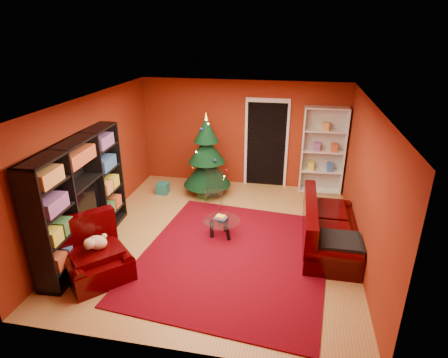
% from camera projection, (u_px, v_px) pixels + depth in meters
% --- Properties ---
extents(floor, '(5.00, 5.50, 0.05)m').
position_uv_depth(floor, '(220.00, 238.00, 7.21)').
color(floor, '#A9763B').
rests_on(floor, ground).
extents(ceiling, '(5.00, 5.50, 0.05)m').
position_uv_depth(ceiling, '(219.00, 100.00, 6.19)').
color(ceiling, silver).
rests_on(ceiling, wall_back).
extents(wall_back, '(5.00, 0.05, 2.60)m').
position_uv_depth(wall_back, '(242.00, 134.00, 9.22)').
color(wall_back, maroon).
rests_on(wall_back, ground).
extents(wall_left, '(0.05, 5.50, 2.60)m').
position_uv_depth(wall_left, '(91.00, 165.00, 7.15)').
color(wall_left, maroon).
rests_on(wall_left, ground).
extents(wall_right, '(0.05, 5.50, 2.60)m').
position_uv_depth(wall_right, '(367.00, 185.00, 6.25)').
color(wall_right, maroon).
rests_on(wall_right, ground).
extents(doorway, '(1.06, 0.60, 2.16)m').
position_uv_depth(doorway, '(266.00, 145.00, 9.16)').
color(doorway, black).
rests_on(doorway, floor).
extents(rug, '(3.51, 3.98, 0.02)m').
position_uv_depth(rug, '(234.00, 256.00, 6.60)').
color(rug, '#5C030E').
rests_on(rug, floor).
extents(media_unit, '(0.54, 2.67, 2.04)m').
position_uv_depth(media_unit, '(82.00, 197.00, 6.47)').
color(media_unit, black).
rests_on(media_unit, floor).
extents(christmas_tree, '(1.31, 1.31, 2.00)m').
position_uv_depth(christmas_tree, '(207.00, 155.00, 8.69)').
color(christmas_tree, black).
rests_on(christmas_tree, floor).
extents(gift_box_teal, '(0.27, 0.27, 0.27)m').
position_uv_depth(gift_box_teal, '(163.00, 188.00, 9.02)').
color(gift_box_teal, '#1A6862').
rests_on(gift_box_teal, floor).
extents(gift_box_green, '(0.38, 0.38, 0.28)m').
position_uv_depth(gift_box_green, '(205.00, 192.00, 8.81)').
color(gift_box_green, '#265F26').
rests_on(gift_box_green, floor).
extents(gift_box_red, '(0.28, 0.28, 0.23)m').
position_uv_depth(gift_box_red, '(210.00, 182.00, 9.42)').
color(gift_box_red, maroon).
rests_on(gift_box_red, floor).
extents(white_bookshelf, '(0.99, 0.37, 2.12)m').
position_uv_depth(white_bookshelf, '(323.00, 151.00, 8.79)').
color(white_bookshelf, white).
rests_on(white_bookshelf, floor).
extents(armchair, '(1.45, 1.45, 0.80)m').
position_uv_depth(armchair, '(96.00, 256.00, 5.92)').
color(armchair, black).
rests_on(armchair, rug).
extents(dog, '(0.49, 0.50, 0.26)m').
position_uv_depth(dog, '(97.00, 243.00, 5.91)').
color(dog, beige).
rests_on(dog, armchair).
extents(sofa, '(0.93, 2.06, 0.89)m').
position_uv_depth(sofa, '(330.00, 225.00, 6.75)').
color(sofa, black).
rests_on(sofa, rug).
extents(coffee_table, '(0.85, 0.85, 0.44)m').
position_uv_depth(coffee_table, '(222.00, 228.00, 7.15)').
color(coffee_table, gray).
rests_on(coffee_table, rug).
extents(acrylic_chair, '(0.43, 0.47, 0.78)m').
position_uv_depth(acrylic_chair, '(214.00, 192.00, 8.17)').
color(acrylic_chair, '#66605B').
rests_on(acrylic_chair, rug).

